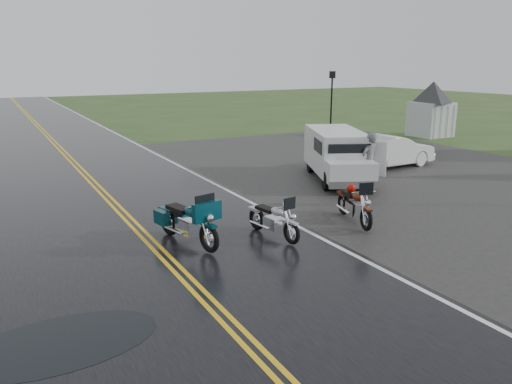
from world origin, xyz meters
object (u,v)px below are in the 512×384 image
at_px(motorcycle_teal, 209,227).
at_px(van_white, 327,164).
at_px(motorcycle_red, 367,210).
at_px(visitor_center, 433,95).
at_px(person_at_van, 369,162).
at_px(lamp_post_far_right, 331,107).
at_px(motorcycle_silver, 292,224).
at_px(sedan_white, 390,152).

xyz_separation_m(motorcycle_teal, van_white, (5.85, 3.47, 0.26)).
height_order(motorcycle_red, van_white, van_white).
bearing_deg(visitor_center, motorcycle_red, -141.91).
bearing_deg(person_at_van, lamp_post_far_right, -132.18).
bearing_deg(motorcycle_silver, person_at_van, 24.74).
height_order(motorcycle_teal, lamp_post_far_right, lamp_post_far_right).
relative_size(motorcycle_red, sedan_white, 0.52).
relative_size(motorcycle_teal, van_white, 0.48).
distance_m(motorcycle_red, sedan_white, 8.73).
distance_m(visitor_center, van_white, 15.32).
bearing_deg(motorcycle_silver, motorcycle_red, -10.51).
height_order(motorcycle_red, motorcycle_silver, motorcycle_red).
relative_size(van_white, lamp_post_far_right, 1.24).
bearing_deg(sedan_white, person_at_van, 123.28).
bearing_deg(motorcycle_teal, van_white, 17.38).
xyz_separation_m(motorcycle_red, motorcycle_teal, (-4.15, 0.53, 0.06)).
bearing_deg(motorcycle_silver, van_white, 36.93).
bearing_deg(van_white, lamp_post_far_right, 76.48).
xyz_separation_m(motorcycle_red, lamp_post_far_right, (8.28, 12.61, 1.31)).
xyz_separation_m(van_white, person_at_van, (1.36, -0.51, 0.03)).
relative_size(motorcycle_teal, person_at_van, 1.19).
relative_size(motorcycle_silver, sedan_white, 0.47).
relative_size(motorcycle_silver, lamp_post_far_right, 0.49).
bearing_deg(sedan_white, visitor_center, -59.58).
bearing_deg(sedan_white, motorcycle_red, 129.59).
bearing_deg(lamp_post_far_right, motorcycle_silver, -129.96).
relative_size(motorcycle_red, van_white, 0.44).
height_order(van_white, sedan_white, van_white).
bearing_deg(motorcycle_teal, sedan_white, 14.01).
xyz_separation_m(motorcycle_teal, sedan_white, (10.53, 5.43, -0.01)).
bearing_deg(person_at_van, motorcycle_red, 36.18).
bearing_deg(person_at_van, motorcycle_silver, 20.26).
height_order(motorcycle_teal, van_white, van_white).
xyz_separation_m(van_white, sedan_white, (4.67, 1.96, -0.27)).
xyz_separation_m(visitor_center, motorcycle_red, (-14.89, -11.67, -1.78)).
distance_m(visitor_center, person_at_van, 14.44).
xyz_separation_m(visitor_center, van_white, (-13.18, -7.67, -1.46)).
height_order(motorcycle_teal, sedan_white, motorcycle_teal).
relative_size(visitor_center, motorcycle_teal, 6.94).
bearing_deg(van_white, motorcycle_red, -89.29).
distance_m(person_at_van, lamp_post_far_right, 10.54).
distance_m(visitor_center, lamp_post_far_right, 6.69).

